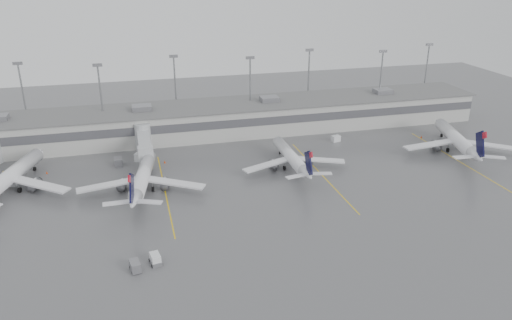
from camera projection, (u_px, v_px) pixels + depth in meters
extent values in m
plane|color=#4E4E50|center=(278.00, 237.00, 87.23)|extent=(260.00, 260.00, 0.00)
cube|color=#B2B2AD|center=(217.00, 119.00, 137.74)|extent=(150.00, 16.00, 8.00)
cube|color=#47474C|center=(223.00, 125.00, 130.14)|extent=(150.00, 0.15, 2.20)
cube|color=#606060|center=(217.00, 105.00, 136.22)|extent=(152.00, 17.00, 0.30)
cube|color=slate|center=(383.00, 91.00, 147.63)|extent=(5.00, 4.00, 1.30)
cylinder|color=gray|center=(24.00, 102.00, 132.31)|extent=(0.44, 0.44, 20.00)
cube|color=slate|center=(18.00, 63.00, 128.48)|extent=(2.40, 0.50, 0.80)
cylinder|color=gray|center=(102.00, 104.00, 130.26)|extent=(0.44, 0.44, 20.00)
cube|color=slate|center=(97.00, 65.00, 126.43)|extent=(2.40, 0.50, 0.80)
cylinder|color=gray|center=(176.00, 92.00, 141.66)|extent=(0.44, 0.44, 20.00)
cube|color=slate|center=(173.00, 56.00, 137.83)|extent=(2.40, 0.50, 0.80)
cylinder|color=gray|center=(250.00, 94.00, 139.62)|extent=(0.44, 0.44, 20.00)
cube|color=slate|center=(250.00, 58.00, 135.78)|extent=(2.40, 0.50, 0.80)
cylinder|color=gray|center=(308.00, 84.00, 151.02)|extent=(0.44, 0.44, 20.00)
cube|color=slate|center=(310.00, 50.00, 147.19)|extent=(2.40, 0.50, 0.80)
cylinder|color=gray|center=(380.00, 86.00, 148.97)|extent=(0.44, 0.44, 20.00)
cube|color=slate|center=(383.00, 51.00, 145.14)|extent=(2.40, 0.50, 0.80)
cylinder|color=gray|center=(425.00, 77.00, 160.37)|extent=(0.44, 0.44, 20.00)
cube|color=slate|center=(430.00, 45.00, 156.54)|extent=(2.40, 0.50, 0.80)
cylinder|color=#A9ACAF|center=(143.00, 137.00, 125.96)|extent=(4.00, 4.00, 7.00)
cube|color=#A9ACAF|center=(144.00, 142.00, 119.83)|extent=(2.80, 13.00, 2.60)
cube|color=#A9ACAF|center=(146.00, 153.00, 113.10)|extent=(3.40, 2.40, 3.00)
cylinder|color=gray|center=(147.00, 165.00, 114.19)|extent=(0.70, 0.70, 2.80)
cube|color=black|center=(147.00, 169.00, 114.59)|extent=(2.20, 1.20, 0.70)
cube|color=yellow|center=(165.00, 191.00, 104.65)|extent=(0.25, 40.00, 0.01)
cube|color=yellow|center=(321.00, 174.00, 112.84)|extent=(0.25, 40.00, 0.01)
cube|color=yellow|center=(456.00, 159.00, 121.02)|extent=(0.25, 40.00, 0.01)
cylinder|color=silver|center=(12.00, 175.00, 104.85)|extent=(9.78, 22.63, 3.10)
cone|color=silver|center=(40.00, 153.00, 116.72)|extent=(3.83, 3.69, 3.10)
cube|color=silver|center=(40.00, 185.00, 102.15)|extent=(12.51, 9.99, 0.36)
cylinder|color=black|center=(35.00, 169.00, 114.45)|extent=(0.62, 1.00, 0.93)
cylinder|color=black|center=(20.00, 190.00, 103.79)|extent=(0.78, 1.22, 1.14)
cylinder|color=silver|center=(143.00, 175.00, 105.05)|extent=(6.75, 21.59, 2.92)
cone|color=silver|center=(150.00, 154.00, 116.21)|extent=(3.37, 3.21, 2.92)
cone|color=silver|center=(134.00, 201.00, 92.94)|extent=(3.75, 5.32, 2.92)
cube|color=silver|center=(108.00, 185.00, 102.37)|extent=(12.88, 4.17, 0.34)
cube|color=silver|center=(175.00, 183.00, 103.28)|extent=(12.33, 8.25, 0.34)
cube|color=black|center=(132.00, 189.00, 91.43)|extent=(1.28, 5.44, 6.37)
cube|color=#AE0D1E|center=(129.00, 179.00, 89.31)|extent=(0.64, 1.99, 1.85)
cylinder|color=black|center=(149.00, 170.00, 114.08)|extent=(0.49, 0.92, 0.88)
cylinder|color=black|center=(133.00, 190.00, 104.01)|extent=(0.62, 1.13, 1.07)
cylinder|color=black|center=(153.00, 189.00, 104.29)|extent=(0.62, 1.13, 1.07)
cylinder|color=silver|center=(290.00, 155.00, 116.12)|extent=(2.86, 19.82, 2.70)
cone|color=silver|center=(277.00, 140.00, 126.15)|extent=(2.72, 2.54, 2.70)
cone|color=silver|center=(307.00, 174.00, 105.23)|extent=(2.74, 4.52, 2.70)
cube|color=silver|center=(267.00, 165.00, 112.70)|extent=(11.86, 5.76, 0.32)
cube|color=silver|center=(319.00, 160.00, 115.55)|extent=(11.84, 5.93, 0.32)
cube|color=black|center=(309.00, 163.00, 103.84)|extent=(0.31, 5.07, 5.89)
cube|color=#AE0D1E|center=(311.00, 155.00, 101.91)|extent=(0.28, 1.82, 1.71)
cylinder|color=black|center=(280.00, 152.00, 124.26)|extent=(0.32, 0.81, 0.81)
cylinder|color=black|center=(284.00, 168.00, 114.90)|extent=(0.41, 0.99, 0.99)
cylinder|color=black|center=(300.00, 166.00, 115.76)|extent=(0.41, 0.99, 0.99)
cylinder|color=silver|center=(455.00, 138.00, 126.36)|extent=(9.10, 22.84, 3.11)
cone|color=silver|center=(439.00, 122.00, 138.30)|extent=(3.78, 3.63, 3.11)
cone|color=silver|center=(477.00, 156.00, 113.41)|extent=(4.39, 5.83, 3.11)
cube|color=silver|center=(429.00, 145.00, 124.09)|extent=(13.60, 3.29, 0.36)
cube|color=silver|center=(488.00, 145.00, 123.88)|extent=(12.75, 9.70, 0.36)
cube|color=black|center=(480.00, 145.00, 111.80)|extent=(1.86, 5.72, 6.79)
cube|color=#AE0D1E|center=(485.00, 135.00, 109.54)|extent=(0.86, 2.11, 1.97)
cylinder|color=black|center=(441.00, 135.00, 136.02)|extent=(0.60, 1.00, 0.93)
cylinder|color=black|center=(448.00, 150.00, 125.43)|extent=(0.76, 1.23, 1.14)
cylinder|color=black|center=(465.00, 150.00, 125.37)|extent=(0.76, 1.23, 1.14)
cube|color=silver|center=(155.00, 259.00, 79.50)|extent=(1.79, 2.48, 1.70)
cube|color=slate|center=(156.00, 262.00, 79.70)|extent=(2.05, 2.89, 0.66)
cylinder|color=black|center=(150.00, 260.00, 80.22)|extent=(0.30, 0.56, 0.53)
cylinder|color=black|center=(159.00, 258.00, 80.81)|extent=(0.30, 0.56, 0.53)
cylinder|color=black|center=(152.00, 266.00, 78.63)|extent=(0.30, 0.56, 0.53)
cylinder|color=black|center=(162.00, 264.00, 79.22)|extent=(0.30, 0.56, 0.53)
cube|color=slate|center=(135.00, 266.00, 77.67)|extent=(1.85, 2.73, 1.53)
cylinder|color=black|center=(130.00, 267.00, 78.41)|extent=(0.28, 0.53, 0.50)
cylinder|color=black|center=(141.00, 271.00, 77.39)|extent=(0.28, 0.53, 0.50)
cube|color=silver|center=(10.00, 181.00, 106.89)|extent=(2.81, 1.92, 1.95)
cube|color=silver|center=(141.00, 157.00, 119.81)|extent=(3.24, 2.79, 1.93)
cube|color=silver|center=(336.00, 139.00, 132.81)|extent=(2.43, 1.86, 1.55)
cube|color=slate|center=(118.00, 162.00, 117.28)|extent=(1.95, 2.98, 1.81)
cone|color=#E24104|center=(47.00, 172.00, 112.94)|extent=(0.39, 0.39, 0.62)
cone|color=#E24104|center=(165.00, 162.00, 118.78)|extent=(0.43, 0.43, 0.68)
cone|color=#E24104|center=(303.00, 162.00, 118.48)|extent=(0.47, 0.47, 0.75)
cone|color=#E24104|center=(421.00, 137.00, 135.39)|extent=(0.45, 0.45, 0.72)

